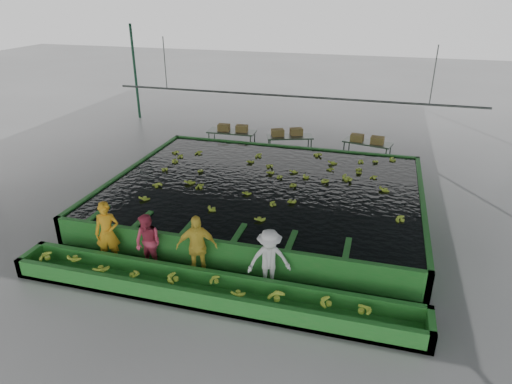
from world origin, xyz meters
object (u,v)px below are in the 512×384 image
(worker_b, at_px, (148,243))
(packing_table_mid, at_px, (290,146))
(sorting_trough, at_px, (209,290))
(packing_table_right, at_px, (367,152))
(flotation_tank, at_px, (264,195))
(box_stack_mid, at_px, (287,135))
(worker_c, at_px, (197,247))
(packing_table_left, at_px, (232,141))
(box_stack_left, at_px, (233,131))
(box_stack_right, at_px, (367,142))
(worker_d, at_px, (269,260))
(worker_a, at_px, (107,233))

(worker_b, xyz_separation_m, packing_table_mid, (1.68, 9.56, -0.33))
(sorting_trough, xyz_separation_m, packing_table_right, (3.01, 10.44, 0.20))
(flotation_tank, relative_size, box_stack_mid, 7.45)
(flotation_tank, relative_size, worker_b, 6.49)
(packing_table_mid, height_order, packing_table_right, packing_table_right)
(worker_c, height_order, packing_table_mid, worker_c)
(packing_table_left, relative_size, box_stack_left, 1.59)
(packing_table_right, bearing_deg, box_stack_right, -110.20)
(sorting_trough, height_order, worker_d, worker_d)
(worker_c, xyz_separation_m, box_stack_left, (-2.19, 9.39, 0.09))
(sorting_trough, distance_m, packing_table_mid, 10.37)
(sorting_trough, height_order, box_stack_mid, box_stack_mid)
(box_stack_mid, bearing_deg, box_stack_right, -1.21)
(worker_b, bearing_deg, box_stack_right, 76.01)
(packing_table_left, bearing_deg, worker_d, -66.48)
(sorting_trough, distance_m, worker_a, 3.27)
(packing_table_right, bearing_deg, worker_d, -100.30)
(worker_b, xyz_separation_m, worker_d, (3.20, 0.00, 0.03))
(packing_table_left, relative_size, packing_table_mid, 1.07)
(worker_a, bearing_deg, worker_c, -19.27)
(sorting_trough, bearing_deg, box_stack_mid, 92.19)
(worker_c, relative_size, box_stack_left, 1.31)
(worker_a, bearing_deg, packing_table_right, 38.35)
(packing_table_mid, bearing_deg, sorting_trough, -88.58)
(sorting_trough, relative_size, box_stack_left, 7.59)
(worker_c, xyz_separation_m, packing_table_mid, (0.34, 9.56, -0.42))
(worker_d, bearing_deg, packing_table_mid, 76.96)
(worker_c, height_order, box_stack_mid, worker_c)
(sorting_trough, distance_m, box_stack_left, 10.59)
(packing_table_left, bearing_deg, worker_a, -91.63)
(sorting_trough, xyz_separation_m, box_stack_left, (-2.78, 10.19, 0.70))
(packing_table_left, xyz_separation_m, box_stack_mid, (2.44, 0.22, 0.41))
(flotation_tank, distance_m, packing_table_mid, 5.27)
(box_stack_right, bearing_deg, worker_a, -122.48)
(flotation_tank, bearing_deg, box_stack_right, 60.45)
(sorting_trough, relative_size, packing_table_left, 4.77)
(worker_a, distance_m, worker_c, 2.51)
(worker_d, bearing_deg, flotation_tank, 84.26)
(flotation_tank, bearing_deg, sorting_trough, -90.00)
(packing_table_left, bearing_deg, box_stack_left, -13.77)
(packing_table_right, relative_size, box_stack_right, 1.46)
(box_stack_left, bearing_deg, packing_table_mid, 3.80)
(worker_c, distance_m, box_stack_left, 9.64)
(worker_b, bearing_deg, box_stack_left, 108.36)
(worker_b, xyz_separation_m, packing_table_right, (4.95, 9.64, -0.32))
(packing_table_right, xyz_separation_m, box_stack_mid, (-3.41, -0.02, 0.44))
(worker_b, height_order, box_stack_right, worker_b)
(worker_a, xyz_separation_m, worker_b, (1.16, 0.00, -0.10))
(box_stack_mid, bearing_deg, sorting_trough, -87.81)
(worker_d, distance_m, packing_table_right, 9.81)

